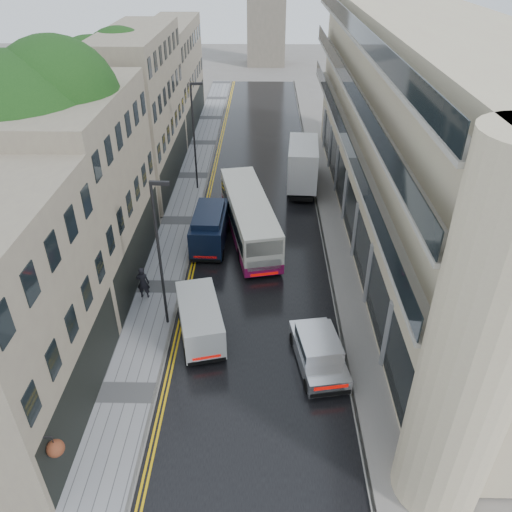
# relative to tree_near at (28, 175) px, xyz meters

# --- Properties ---
(road) EXTENTS (9.00, 85.00, 0.02)m
(road) POSITION_rel_tree_near_xyz_m (12.50, 7.50, -6.94)
(road) COLOR black
(road) RESTS_ON ground
(left_sidewalk) EXTENTS (2.70, 85.00, 0.12)m
(left_sidewalk) POSITION_rel_tree_near_xyz_m (6.65, 7.50, -6.89)
(left_sidewalk) COLOR gray
(left_sidewalk) RESTS_ON ground
(right_sidewalk) EXTENTS (1.80, 85.00, 0.12)m
(right_sidewalk) POSITION_rel_tree_near_xyz_m (17.90, 7.50, -6.89)
(right_sidewalk) COLOR slate
(right_sidewalk) RESTS_ON ground
(old_shop_row) EXTENTS (4.50, 56.00, 12.00)m
(old_shop_row) POSITION_rel_tree_near_xyz_m (3.05, 10.00, -0.95)
(old_shop_row) COLOR gray
(old_shop_row) RESTS_ON ground
(modern_block) EXTENTS (8.00, 40.00, 14.00)m
(modern_block) POSITION_rel_tree_near_xyz_m (22.80, 6.00, 0.05)
(modern_block) COLOR beige
(modern_block) RESTS_ON ground
(tree_near) EXTENTS (10.56, 10.56, 13.89)m
(tree_near) POSITION_rel_tree_near_xyz_m (0.00, 0.00, 0.00)
(tree_near) COLOR black
(tree_near) RESTS_ON ground
(tree_far) EXTENTS (9.24, 9.24, 12.46)m
(tree_far) POSITION_rel_tree_near_xyz_m (0.30, 13.00, -0.72)
(tree_far) COLOR black
(tree_far) RESTS_ON ground
(cream_bus) EXTENTS (4.61, 11.14, 2.96)m
(cream_bus) POSITION_rel_tree_near_xyz_m (11.36, 2.25, -5.44)
(cream_bus) COLOR silver
(cream_bus) RESTS_ON road
(white_lorry) EXTENTS (2.81, 7.81, 4.03)m
(white_lorry) POSITION_rel_tree_near_xyz_m (14.88, 12.12, -4.91)
(white_lorry) COLOR silver
(white_lorry) RESTS_ON road
(silver_hatchback) EXTENTS (2.73, 4.84, 1.72)m
(silver_hatchback) POSITION_rel_tree_near_xyz_m (14.98, -8.76, -6.07)
(silver_hatchback) COLOR silver
(silver_hatchback) RESTS_ON road
(white_van) EXTENTS (3.05, 5.01, 2.11)m
(white_van) POSITION_rel_tree_near_xyz_m (9.10, -6.82, -5.87)
(white_van) COLOR beige
(white_van) RESTS_ON road
(navy_van) EXTENTS (2.26, 5.35, 2.70)m
(navy_van) POSITION_rel_tree_near_xyz_m (8.20, 2.58, -5.58)
(navy_van) COLOR black
(navy_van) RESTS_ON road
(pedestrian) EXTENTS (0.74, 0.48, 2.02)m
(pedestrian) POSITION_rel_tree_near_xyz_m (5.96, -1.81, -5.82)
(pedestrian) COLOR black
(pedestrian) RESTS_ON left_sidewalk
(lamp_post_near) EXTENTS (0.95, 0.28, 8.34)m
(lamp_post_near) POSITION_rel_tree_near_xyz_m (7.67, -4.05, -2.66)
(lamp_post_near) COLOR black
(lamp_post_near) RESTS_ON left_sidewalk
(lamp_post_far) EXTENTS (0.98, 0.32, 8.55)m
(lamp_post_far) POSITION_rel_tree_near_xyz_m (7.30, 13.21, -2.55)
(lamp_post_far) COLOR black
(lamp_post_far) RESTS_ON left_sidewalk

